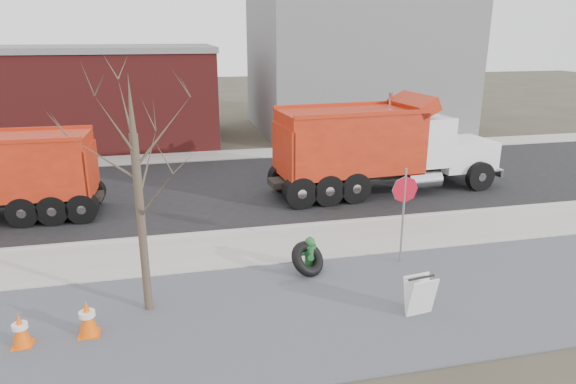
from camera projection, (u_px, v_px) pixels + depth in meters
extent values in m
plane|color=#383328|center=(267.00, 250.00, 14.63)|extent=(120.00, 120.00, 0.00)
cube|color=slate|center=(297.00, 312.00, 11.37)|extent=(60.00, 5.00, 0.03)
cube|color=#9E9B93|center=(266.00, 246.00, 14.85)|extent=(60.00, 2.50, 0.06)
cube|color=#9E9B93|center=(258.00, 229.00, 16.05)|extent=(60.00, 0.15, 0.11)
cube|color=black|center=(238.00, 188.00, 20.48)|extent=(60.00, 9.40, 0.02)
cube|color=#9E9B93|center=(223.00, 155.00, 25.78)|extent=(60.00, 2.00, 0.06)
cube|color=slate|center=(354.00, 65.00, 32.10)|extent=(12.00, 10.00, 8.00)
cube|color=maroon|center=(25.00, 99.00, 27.55)|extent=(20.00, 8.00, 5.00)
cube|color=slate|center=(17.00, 48.00, 26.76)|extent=(20.20, 8.20, 0.30)
cylinder|color=#382D23|center=(142.00, 226.00, 10.92)|extent=(0.18, 0.18, 4.00)
cone|color=#382D23|center=(130.00, 104.00, 10.15)|extent=(0.14, 0.14, 1.20)
cylinder|color=#25622A|center=(310.00, 268.00, 13.44)|extent=(0.49, 0.49, 0.07)
cylinder|color=#25622A|center=(310.00, 257.00, 13.34)|extent=(0.26, 0.26, 0.67)
cylinder|color=#25622A|center=(310.00, 246.00, 13.25)|extent=(0.33, 0.33, 0.06)
sphere|color=#25622A|center=(310.00, 242.00, 13.22)|extent=(0.27, 0.27, 0.27)
cylinder|color=#25622A|center=(310.00, 238.00, 13.19)|extent=(0.06, 0.06, 0.07)
cylinder|color=#25622A|center=(303.00, 253.00, 13.30)|extent=(0.15, 0.14, 0.12)
cylinder|color=#25622A|center=(317.00, 253.00, 13.33)|extent=(0.15, 0.14, 0.12)
cylinder|color=#25622A|center=(311.00, 257.00, 13.14)|extent=(0.18, 0.16, 0.17)
torus|color=black|center=(308.00, 259.00, 13.10)|extent=(1.22, 1.17, 0.91)
cylinder|color=gray|center=(403.00, 217.00, 13.48)|extent=(0.06, 0.06, 2.63)
cylinder|color=red|center=(405.00, 189.00, 13.25)|extent=(0.71, 0.06, 0.71)
cube|color=silver|center=(422.00, 298.00, 11.06)|extent=(0.68, 0.31, 0.89)
cube|color=silver|center=(417.00, 294.00, 11.23)|extent=(0.68, 0.31, 0.89)
cube|color=black|center=(421.00, 278.00, 11.01)|extent=(0.65, 0.13, 0.04)
cube|color=#F35507|center=(90.00, 334.00, 10.53)|extent=(0.42, 0.42, 0.04)
cone|color=#F35507|center=(87.00, 317.00, 10.41)|extent=(0.40, 0.40, 0.77)
cylinder|color=white|center=(87.00, 314.00, 10.38)|extent=(0.32, 0.32, 0.11)
cube|color=#F35507|center=(23.00, 345.00, 10.16)|extent=(0.39, 0.39, 0.04)
cone|color=#F35507|center=(20.00, 329.00, 10.05)|extent=(0.37, 0.37, 0.71)
cylinder|color=white|center=(20.00, 326.00, 10.03)|extent=(0.29, 0.29, 0.10)
cube|color=black|center=(380.00, 174.00, 19.89)|extent=(8.88, 1.56, 0.23)
cube|color=white|center=(460.00, 154.00, 20.73)|extent=(2.42, 2.18, 1.14)
cube|color=silver|center=(482.00, 152.00, 21.03)|extent=(0.20, 1.81, 1.03)
cube|color=white|center=(420.00, 139.00, 19.97)|extent=(1.83, 2.49, 1.86)
cube|color=black|center=(438.00, 125.00, 20.03)|extent=(0.20, 2.06, 0.83)
cube|color=#B6250F|center=(349.00, 141.00, 19.09)|extent=(5.34, 2.86, 2.27)
cylinder|color=silver|center=(389.00, 124.00, 20.49)|extent=(0.16, 0.16, 2.48)
cylinder|color=black|center=(447.00, 163.00, 22.00)|extent=(1.16, 0.39, 1.14)
cylinder|color=black|center=(480.00, 176.00, 19.97)|extent=(1.16, 0.39, 1.14)
cylinder|color=black|center=(309.00, 175.00, 20.09)|extent=(1.16, 0.39, 1.14)
cylinder|color=black|center=(327.00, 189.00, 18.29)|extent=(1.16, 0.39, 1.14)
cube|color=#B6250F|center=(19.00, 166.00, 16.66)|extent=(4.51, 2.25, 1.96)
cylinder|color=black|center=(53.00, 210.00, 16.45)|extent=(0.99, 0.29, 0.98)
cylinder|color=black|center=(64.00, 194.00, 18.05)|extent=(0.99, 0.29, 0.98)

